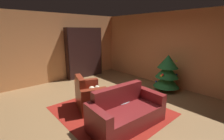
% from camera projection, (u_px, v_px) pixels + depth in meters
% --- Properties ---
extents(ground_plane, '(7.64, 7.64, 0.00)m').
position_uv_depth(ground_plane, '(110.00, 107.00, 4.31)').
color(ground_plane, olive).
extents(wall_back, '(6.49, 0.06, 2.70)m').
position_uv_depth(wall_back, '(168.00, 50.00, 5.82)').
color(wall_back, '#D28750').
rests_on(wall_back, ground).
extents(wall_left, '(0.06, 5.79, 2.70)m').
position_uv_depth(wall_left, '(58.00, 48.00, 6.31)').
color(wall_left, '#D28750').
rests_on(wall_left, ground).
extents(area_rug, '(2.63, 2.44, 0.01)m').
position_uv_depth(area_rug, '(111.00, 110.00, 4.11)').
color(area_rug, maroon).
rests_on(area_rug, ground).
extents(bookshelf_unit, '(0.32, 1.66, 2.16)m').
position_uv_depth(bookshelf_unit, '(86.00, 54.00, 6.99)').
color(bookshelf_unit, black).
rests_on(bookshelf_unit, ground).
extents(armchair_red, '(1.14, 0.94, 0.90)m').
position_uv_depth(armchair_red, '(89.00, 97.00, 4.19)').
color(armchair_red, maroon).
rests_on(armchair_red, ground).
extents(couch_red, '(0.91, 1.75, 0.83)m').
position_uv_depth(couch_red, '(126.00, 112.00, 3.46)').
color(couch_red, maroon).
rests_on(couch_red, ground).
extents(coffee_table, '(0.78, 0.78, 0.40)m').
position_uv_depth(coffee_table, '(116.00, 99.00, 3.94)').
color(coffee_table, black).
rests_on(coffee_table, ground).
extents(book_stack_on_table, '(0.21, 0.17, 0.07)m').
position_uv_depth(book_stack_on_table, '(116.00, 96.00, 3.98)').
color(book_stack_on_table, gray).
rests_on(book_stack_on_table, coffee_table).
extents(bottle_on_table, '(0.06, 0.06, 0.23)m').
position_uv_depth(bottle_on_table, '(108.00, 96.00, 3.80)').
color(bottle_on_table, navy).
rests_on(bottle_on_table, coffee_table).
extents(decorated_tree, '(0.87, 0.87, 1.26)m').
position_uv_depth(decorated_tree, '(167.00, 72.00, 5.34)').
color(decorated_tree, brown).
rests_on(decorated_tree, ground).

